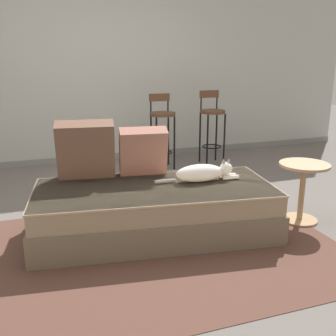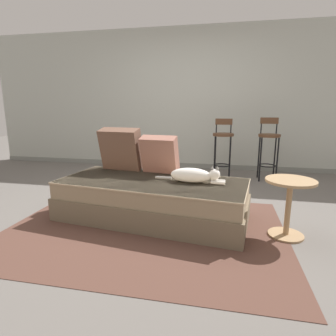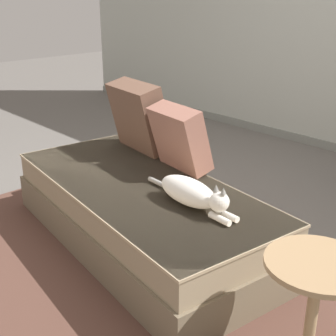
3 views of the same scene
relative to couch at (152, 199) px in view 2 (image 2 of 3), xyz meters
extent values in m
plane|color=#66605B|center=(0.00, 0.40, -0.21)|extent=(16.00, 16.00, 0.00)
cube|color=#B7BCB2|center=(0.00, 2.65, 1.09)|extent=(8.00, 0.10, 2.60)
cube|color=gray|center=(0.00, 2.60, -0.17)|extent=(8.00, 0.02, 0.09)
cube|color=brown|center=(0.00, -0.30, -0.21)|extent=(2.69, 1.99, 0.01)
cube|color=#766750|center=(0.00, 0.00, -0.09)|extent=(2.09, 1.14, 0.24)
cube|color=#9E896B|center=(0.00, 0.00, 0.12)|extent=(2.04, 1.10, 0.18)
cube|color=tan|center=(0.00, 0.00, 0.20)|extent=(2.05, 1.11, 0.02)
cube|color=brown|center=(-0.50, 0.41, 0.46)|extent=(0.52, 0.35, 0.52)
cube|color=#936051|center=(0.00, 0.35, 0.43)|extent=(0.45, 0.31, 0.44)
ellipsoid|color=white|center=(0.41, 0.01, 0.28)|extent=(0.43, 0.19, 0.15)
sphere|color=white|center=(0.65, 0.00, 0.30)|extent=(0.11, 0.11, 0.11)
cone|color=gray|center=(0.62, 0.00, 0.37)|extent=(0.03, 0.03, 0.04)
cone|color=gray|center=(0.67, 0.00, 0.37)|extent=(0.03, 0.03, 0.04)
cylinder|color=white|center=(0.68, -0.03, 0.23)|extent=(0.14, 0.04, 0.04)
cylinder|color=white|center=(0.69, 0.03, 0.23)|extent=(0.14, 0.04, 0.04)
cylinder|color=gray|center=(0.11, 0.06, 0.22)|extent=(0.18, 0.04, 0.03)
cylinder|color=black|center=(0.58, 1.80, 0.14)|extent=(0.02, 0.02, 0.71)
cylinder|color=black|center=(0.82, 1.80, 0.14)|extent=(0.02, 0.02, 0.71)
cylinder|color=black|center=(0.58, 2.05, 0.14)|extent=(0.02, 0.02, 0.71)
cylinder|color=black|center=(0.82, 2.05, 0.14)|extent=(0.02, 0.02, 0.71)
torus|color=black|center=(0.70, 1.93, 0.00)|extent=(0.26, 0.26, 0.02)
cylinder|color=brown|center=(0.70, 1.93, 0.52)|extent=(0.34, 0.34, 0.04)
cylinder|color=black|center=(0.58, 2.06, 0.61)|extent=(0.02, 0.02, 0.22)
cylinder|color=black|center=(0.82, 2.06, 0.61)|extent=(0.02, 0.02, 0.22)
cube|color=brown|center=(0.70, 2.06, 0.72)|extent=(0.28, 0.03, 0.10)
cylinder|color=black|center=(1.30, 1.80, 0.14)|extent=(0.02, 0.02, 0.71)
cylinder|color=black|center=(1.55, 1.80, 0.14)|extent=(0.02, 0.02, 0.71)
cylinder|color=black|center=(1.30, 2.05, 0.14)|extent=(0.02, 0.02, 0.71)
cylinder|color=black|center=(1.55, 2.05, 0.14)|extent=(0.02, 0.02, 0.71)
torus|color=black|center=(1.42, 1.93, 0.03)|extent=(0.27, 0.27, 0.02)
cylinder|color=brown|center=(1.42, 1.93, 0.52)|extent=(0.34, 0.34, 0.04)
cylinder|color=black|center=(1.30, 2.06, 0.62)|extent=(0.02, 0.02, 0.25)
cylinder|color=black|center=(1.54, 2.06, 0.62)|extent=(0.02, 0.02, 0.25)
cube|color=brown|center=(1.42, 2.06, 0.74)|extent=(0.28, 0.03, 0.10)
cylinder|color=tan|center=(1.33, -0.18, 0.05)|extent=(0.05, 0.05, 0.52)
cylinder|color=tan|center=(1.33, -0.18, -0.20)|extent=(0.32, 0.32, 0.02)
cylinder|color=tan|center=(1.33, -0.18, 0.32)|extent=(0.44, 0.44, 0.02)
camera|label=1|loc=(-0.90, -2.95, 1.24)|focal=42.00mm
camera|label=2|loc=(0.74, -2.77, 0.98)|focal=30.00mm
camera|label=3|loc=(2.09, -1.72, 1.37)|focal=50.00mm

